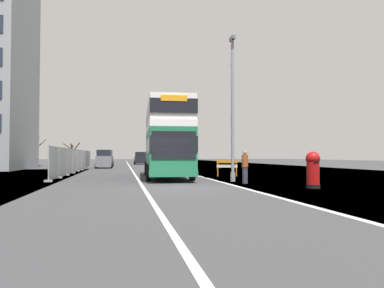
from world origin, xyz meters
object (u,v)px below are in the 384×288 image
at_px(car_receding_mid, 106,159).
at_px(car_receding_far, 140,159).
at_px(car_oncoming_near, 104,160).
at_px(pedestrian_at_kerb, 245,167).
at_px(red_pillar_postbox, 313,168).
at_px(double_decker_bus, 166,139).
at_px(lamppost_foreground, 233,113).
at_px(roadworks_barrier, 227,166).

bearing_deg(car_receding_mid, car_receding_far, 61.62).
relative_size(car_oncoming_near, car_receding_far, 1.02).
relative_size(car_receding_far, pedestrian_at_kerb, 2.19).
relative_size(red_pillar_postbox, car_receding_mid, 0.39).
xyz_separation_m(double_decker_bus, pedestrian_at_kerb, (3.48, -6.20, -1.72)).
xyz_separation_m(lamppost_foreground, car_receding_far, (-3.31, 41.54, -2.98)).
bearing_deg(lamppost_foreground, car_receding_mid, 104.69).
height_order(double_decker_bus, lamppost_foreground, lamppost_foreground).
distance_m(double_decker_bus, pedestrian_at_kerb, 7.31).
xyz_separation_m(roadworks_barrier, car_oncoming_near, (-9.44, 19.55, 0.30)).
bearing_deg(red_pillar_postbox, car_oncoming_near, 110.04).
distance_m(double_decker_bus, car_oncoming_near, 20.52).
bearing_deg(car_receding_mid, red_pillar_postbox, -73.78).
relative_size(red_pillar_postbox, pedestrian_at_kerb, 0.96).
bearing_deg(double_decker_bus, car_receding_mid, 100.60).
relative_size(lamppost_foreground, pedestrian_at_kerb, 4.79).
bearing_deg(car_receding_far, car_oncoming_near, -106.47).
bearing_deg(roadworks_barrier, pedestrian_at_kerb, -97.74).
height_order(car_receding_mid, pedestrian_at_kerb, car_receding_mid).
height_order(roadworks_barrier, car_receding_mid, car_receding_mid).
height_order(double_decker_bus, car_receding_mid, double_decker_bus).
bearing_deg(lamppost_foreground, pedestrian_at_kerb, -82.46).
xyz_separation_m(car_oncoming_near, car_receding_mid, (-0.05, 7.63, 0.02)).
distance_m(roadworks_barrier, car_oncoming_near, 21.71).
bearing_deg(red_pillar_postbox, double_decker_bus, 120.59).
distance_m(red_pillar_postbox, car_receding_mid, 38.46).
distance_m(car_receding_mid, pedestrian_at_kerb, 34.74).
bearing_deg(lamppost_foreground, car_receding_far, 94.56).
relative_size(double_decker_bus, car_receding_far, 2.95).
xyz_separation_m(double_decker_bus, lamppost_foreground, (3.28, -4.65, 1.36)).
relative_size(double_decker_bus, car_receding_mid, 2.64).
bearing_deg(car_receding_far, double_decker_bus, -89.95).
relative_size(double_decker_bus, red_pillar_postbox, 6.74).
bearing_deg(red_pillar_postbox, pedestrian_at_kerb, 122.86).
xyz_separation_m(red_pillar_postbox, car_receding_far, (-5.64, 46.38, 0.06)).
distance_m(roadworks_barrier, car_receding_mid, 28.79).
distance_m(roadworks_barrier, pedestrian_at_kerb, 6.53).
height_order(lamppost_foreground, car_receding_mid, lamppost_foreground).
xyz_separation_m(roadworks_barrier, pedestrian_at_kerb, (-0.88, -6.47, 0.17)).
bearing_deg(car_oncoming_near, double_decker_bus, -75.62).
bearing_deg(double_decker_bus, pedestrian_at_kerb, -60.66).
bearing_deg(pedestrian_at_kerb, car_receding_far, 94.67).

